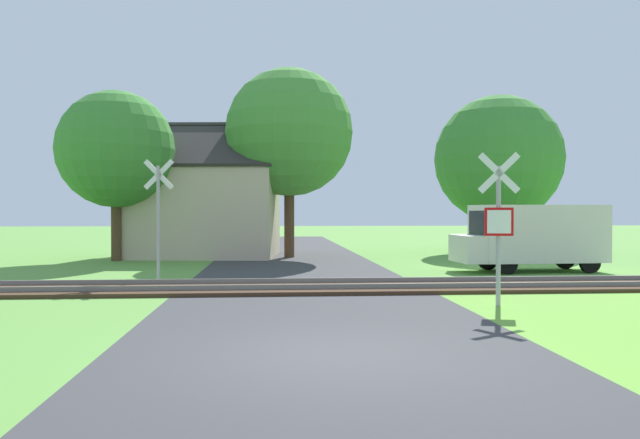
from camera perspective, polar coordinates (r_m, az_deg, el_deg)
name	(u,v)px	position (r m, az deg, el deg)	size (l,w,h in m)	color
ground_plane	(330,356)	(8.91, 0.92, -12.34)	(160.00, 160.00, 0.00)	#5B933D
road_asphalt	(319,329)	(10.86, -0.07, -9.95)	(6.42, 80.00, 0.01)	#38383A
rail_track	(304,287)	(16.20, -1.50, -6.22)	(60.00, 2.60, 0.22)	#422D1E
stop_sign_near	(499,221)	(13.74, 16.02, -0.17)	(0.87, 0.21, 3.27)	#9E9EA5
crossing_sign_far	(158,211)	(18.46, -14.57, 0.74)	(0.87, 0.17, 3.52)	#9E9EA5
house	(204,208)	(28.64, -10.53, 1.02)	(7.22, 6.22, 6.05)	#C6B293
tree_left	(116,150)	(26.95, -18.16, 6.09)	(4.78, 4.78, 6.96)	#513823
tree_far	(498,159)	(32.08, 16.00, 5.34)	(6.25, 6.25, 7.75)	#513823
tree_center	(289,133)	(27.80, -2.83, 7.93)	(5.64, 5.64, 8.34)	#513823
mail_truck	(533,235)	(22.14, 18.87, -1.33)	(5.00, 2.13, 2.24)	silver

